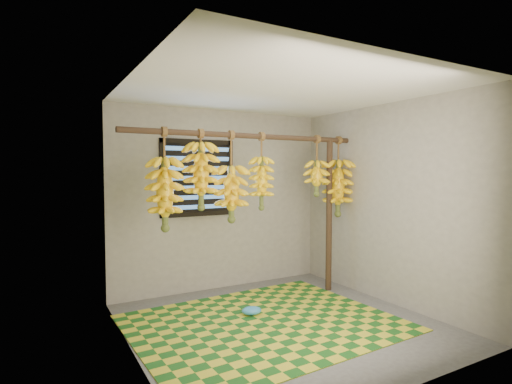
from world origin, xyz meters
TOP-DOWN VIEW (x-y plane):
  - floor at (0.00, 0.00)m, footprint 3.00×3.00m
  - ceiling at (0.00, 0.00)m, footprint 3.00×3.00m
  - wall_back at (0.00, 1.50)m, footprint 3.00×0.01m
  - wall_left at (-1.50, 0.00)m, footprint 0.01×3.00m
  - wall_right at (1.50, 0.00)m, footprint 0.01×3.00m
  - window at (-0.35, 1.48)m, footprint 1.00×0.04m
  - hanging_pole at (0.00, 0.70)m, footprint 3.00×0.06m
  - support_post at (1.20, 0.70)m, footprint 0.08×0.08m
  - woven_mat at (-0.16, 0.10)m, footprint 2.73×2.23m
  - plastic_bag at (-0.16, 0.36)m, footprint 0.25×0.21m
  - banana_bunch_a at (-1.02, 0.70)m, footprint 0.35×0.35m
  - banana_bunch_b at (-0.61, 0.70)m, footprint 0.37×0.37m
  - banana_bunch_c at (-0.24, 0.70)m, footprint 0.37×0.37m
  - banana_bunch_d at (0.16, 0.70)m, footprint 0.29×0.29m
  - banana_bunch_e at (1.35, 0.70)m, footprint 0.39×0.39m
  - banana_bunch_f at (0.99, 0.70)m, footprint 0.32×0.32m

SIDE VIEW (x-z plane):
  - floor at x=0.00m, z-range -0.01..0.00m
  - woven_mat at x=-0.16m, z-range 0.00..0.01m
  - plastic_bag at x=-0.16m, z-range 0.01..0.10m
  - support_post at x=1.20m, z-range 0.00..2.00m
  - wall_back at x=0.00m, z-range 0.00..2.40m
  - wall_left at x=-1.50m, z-range 0.00..2.40m
  - wall_right at x=1.50m, z-range 0.00..2.40m
  - banana_bunch_c at x=-0.24m, z-range 0.81..1.85m
  - banana_bunch_a at x=-1.02m, z-range 0.81..1.89m
  - banana_bunch_e at x=1.35m, z-range 0.84..1.89m
  - banana_bunch_d at x=0.16m, z-range 0.99..1.91m
  - window at x=-0.35m, z-range 1.00..2.00m
  - banana_bunch_f at x=0.99m, z-range 1.11..1.89m
  - banana_bunch_b at x=-0.61m, z-range 1.10..1.98m
  - hanging_pole at x=0.00m, z-range 1.97..2.03m
  - ceiling at x=0.00m, z-range 2.40..2.41m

